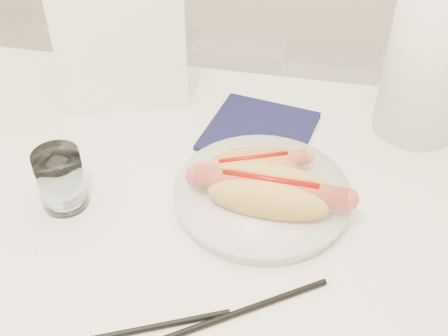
% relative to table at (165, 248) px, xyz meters
% --- Properties ---
extents(table, '(1.20, 0.80, 0.75)m').
position_rel_table_xyz_m(table, '(0.00, 0.00, 0.00)').
color(table, white).
rests_on(table, ground).
extents(plate, '(0.30, 0.30, 0.02)m').
position_rel_table_xyz_m(plate, '(0.13, 0.06, 0.07)').
color(plate, silver).
rests_on(plate, table).
extents(hotdog_left, '(0.15, 0.10, 0.04)m').
position_rel_table_xyz_m(hotdog_left, '(0.11, 0.09, 0.10)').
color(hotdog_left, tan).
rests_on(hotdog_left, plate).
extents(hotdog_right, '(0.20, 0.08, 0.05)m').
position_rel_table_xyz_m(hotdog_right, '(0.14, 0.03, 0.11)').
color(hotdog_right, '#E2B258').
rests_on(hotdog_right, plate).
extents(water_glass, '(0.06, 0.06, 0.09)m').
position_rel_table_xyz_m(water_glass, '(-0.14, 0.00, 0.10)').
color(water_glass, white).
rests_on(water_glass, table).
extents(chopstick_near, '(0.22, 0.11, 0.01)m').
position_rel_table_xyz_m(chopstick_near, '(0.01, -0.18, 0.06)').
color(chopstick_near, black).
rests_on(chopstick_near, table).
extents(chopstick_far, '(0.21, 0.15, 0.01)m').
position_rel_table_xyz_m(chopstick_far, '(0.12, -0.14, 0.06)').
color(chopstick_far, black).
rests_on(chopstick_far, table).
extents(napkin_box, '(0.23, 0.17, 0.27)m').
position_rel_table_xyz_m(napkin_box, '(-0.15, 0.29, 0.20)').
color(napkin_box, white).
rests_on(napkin_box, table).
extents(navy_napkin, '(0.19, 0.19, 0.01)m').
position_rel_table_xyz_m(navy_napkin, '(0.10, 0.22, 0.06)').
color(navy_napkin, '#121238').
rests_on(navy_napkin, table).
extents(paper_towel_roll, '(0.14, 0.14, 0.30)m').
position_rel_table_xyz_m(paper_towel_roll, '(0.34, 0.28, 0.21)').
color(paper_towel_roll, white).
rests_on(paper_towel_roll, table).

